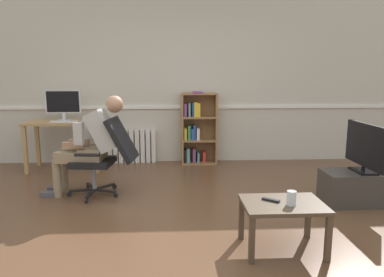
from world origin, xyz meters
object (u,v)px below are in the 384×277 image
at_px(office_chair, 106,153).
at_px(computer_mouse, 84,121).
at_px(radiator, 129,146).
at_px(person_seated, 90,143).
at_px(tv_screen, 365,147).
at_px(keyboard, 64,122).
at_px(tv_stand, 362,187).
at_px(drinking_glass, 291,198).
at_px(spare_remote, 271,200).
at_px(imac_monitor, 63,103).
at_px(computer_desk, 65,129).
at_px(coffee_table, 283,210).
at_px(bookshelf, 197,130).

bearing_deg(office_chair, computer_mouse, -148.89).
distance_m(radiator, person_seated, 1.68).
bearing_deg(tv_screen, radiator, 54.33).
bearing_deg(keyboard, computer_mouse, 3.84).
bearing_deg(tv_stand, drinking_glass, -137.32).
bearing_deg(drinking_glass, tv_screen, 42.64).
height_order(radiator, person_seated, person_seated).
xyz_separation_m(computer_mouse, person_seated, (0.33, -1.11, -0.12)).
bearing_deg(spare_remote, tv_screen, -15.35).
bearing_deg(imac_monitor, drinking_glass, -47.49).
xyz_separation_m(computer_desk, tv_screen, (3.79, -1.69, 0.02)).
xyz_separation_m(computer_mouse, tv_screen, (3.46, -1.57, -0.12)).
bearing_deg(person_seated, drinking_glass, 57.80).
relative_size(imac_monitor, computer_mouse, 5.31).
xyz_separation_m(tv_stand, drinking_glass, (-1.19, -1.10, 0.29)).
relative_size(radiator, tv_stand, 1.01).
bearing_deg(tv_stand, office_chair, 171.58).
xyz_separation_m(keyboard, coffee_table, (2.52, -2.59, -0.42)).
height_order(keyboard, coffee_table, keyboard).
xyz_separation_m(tv_stand, tv_screen, (0.00, -0.00, 0.47)).
xyz_separation_m(drinking_glass, spare_remote, (-0.14, 0.10, -0.05)).
height_order(drinking_glass, spare_remote, drinking_glass).
distance_m(bookshelf, spare_remote, 3.01).
height_order(imac_monitor, tv_screen, imac_monitor).
distance_m(computer_desk, imac_monitor, 0.40).
relative_size(keyboard, coffee_table, 0.56).
height_order(radiator, coffee_table, radiator).
bearing_deg(coffee_table, computer_desk, 133.09).
xyz_separation_m(office_chair, tv_stand, (2.94, -0.44, -0.34)).
distance_m(office_chair, drinking_glass, 2.33).
xyz_separation_m(keyboard, person_seated, (0.63, -1.09, -0.12)).
height_order(keyboard, spare_remote, keyboard).
bearing_deg(computer_mouse, spare_remote, -50.30).
relative_size(drinking_glass, spare_remote, 0.78).
xyz_separation_m(office_chair, drinking_glass, (1.75, -1.53, -0.05)).
bearing_deg(bookshelf, tv_screen, -48.35).
relative_size(computer_desk, office_chair, 1.17).
relative_size(imac_monitor, spare_remote, 3.54).
bearing_deg(spare_remote, imac_monitor, 79.77).
relative_size(bookshelf, coffee_table, 1.78).
bearing_deg(computer_desk, drinking_glass, -47.00).
xyz_separation_m(keyboard, radiator, (0.89, 0.53, -0.49)).
bearing_deg(spare_remote, computer_desk, 80.27).
xyz_separation_m(imac_monitor, tv_screen, (3.82, -1.77, -0.37)).
relative_size(imac_monitor, radiator, 0.60).
bearing_deg(tv_screen, computer_mouse, 65.82).
bearing_deg(imac_monitor, radiator, 18.37).
distance_m(radiator, drinking_glass, 3.60).
distance_m(computer_desk, computer_mouse, 0.38).
height_order(imac_monitor, radiator, imac_monitor).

